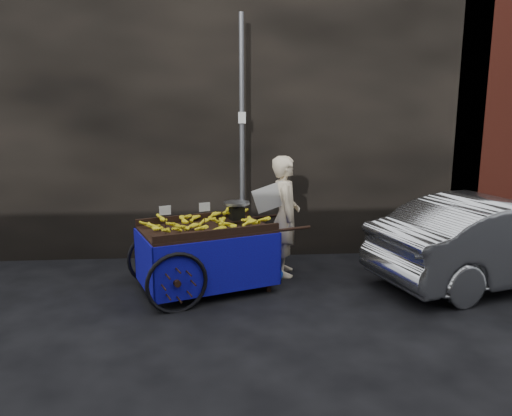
{
  "coord_description": "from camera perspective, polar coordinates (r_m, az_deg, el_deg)",
  "views": [
    {
      "loc": [
        -0.08,
        -6.8,
        2.59
      ],
      "look_at": [
        0.47,
        0.5,
        1.08
      ],
      "focal_mm": 35.0,
      "sensor_mm": 36.0,
      "label": 1
    }
  ],
  "objects": [
    {
      "name": "vendor",
      "position": [
        7.66,
        3.37,
        -0.92
      ],
      "size": [
        0.78,
        0.7,
        1.85
      ],
      "rotation": [
        0.0,
        0.0,
        1.51
      ],
      "color": "beige",
      "rests_on": "ground"
    },
    {
      "name": "street_pole",
      "position": [
        8.13,
        -1.61,
        7.52
      ],
      "size": [
        0.12,
        0.1,
        4.0
      ],
      "color": "slate",
      "rests_on": "ground"
    },
    {
      "name": "plastic_bag",
      "position": [
        7.47,
        2.07,
        -7.64
      ],
      "size": [
        0.27,
        0.22,
        0.25
      ],
      "primitive_type": "ellipsoid",
      "color": "#173BB3",
      "rests_on": "ground"
    },
    {
      "name": "building_wall",
      "position": [
        9.42,
        -1.43,
        11.08
      ],
      "size": [
        13.5,
        2.0,
        5.0
      ],
      "color": "black",
      "rests_on": "ground"
    },
    {
      "name": "banana_cart",
      "position": [
        7.02,
        -6.17,
        -3.06
      ],
      "size": [
        2.66,
        1.86,
        1.32
      ],
      "rotation": [
        0.0,
        0.0,
        0.36
      ],
      "color": "black",
      "rests_on": "ground"
    },
    {
      "name": "parked_car",
      "position": [
        8.18,
        26.14,
        -3.3
      ],
      "size": [
        4.16,
        2.41,
        1.3
      ],
      "primitive_type": "imported",
      "rotation": [
        0.0,
        0.0,
        1.85
      ],
      "color": "#A6A9AD",
      "rests_on": "ground"
    },
    {
      "name": "ground",
      "position": [
        7.28,
        -3.43,
        -9.22
      ],
      "size": [
        80.0,
        80.0,
        0.0
      ],
      "primitive_type": "plane",
      "color": "black",
      "rests_on": "ground"
    }
  ]
}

